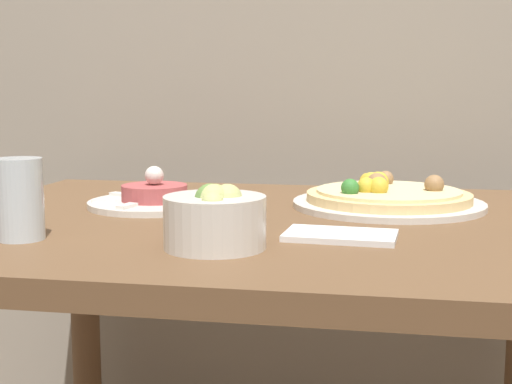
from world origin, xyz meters
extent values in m
cube|color=brown|center=(0.00, 0.39, 0.76)|extent=(1.01, 0.78, 0.03)
cylinder|color=brown|center=(-0.45, 0.72, 0.37)|extent=(0.06, 0.06, 0.74)
cylinder|color=silver|center=(0.19, 0.53, 0.78)|extent=(0.32, 0.32, 0.01)
cylinder|color=#E5C17F|center=(0.19, 0.53, 0.80)|extent=(0.27, 0.27, 0.01)
cylinder|color=beige|center=(0.19, 0.53, 0.81)|extent=(0.24, 0.24, 0.01)
sphere|color=#997047|center=(0.18, 0.61, 0.82)|extent=(0.03, 0.03, 0.03)
sphere|color=#997047|center=(0.26, 0.53, 0.82)|extent=(0.03, 0.03, 0.03)
sphere|color=#997047|center=(0.17, 0.52, 0.82)|extent=(0.03, 0.03, 0.03)
sphere|color=gold|center=(0.15, 0.50, 0.82)|extent=(0.03, 0.03, 0.03)
sphere|color=gold|center=(0.16, 0.54, 0.82)|extent=(0.03, 0.03, 0.03)
sphere|color=gold|center=(0.17, 0.49, 0.82)|extent=(0.03, 0.03, 0.03)
sphere|color=#387F33|center=(0.12, 0.47, 0.82)|extent=(0.03, 0.03, 0.03)
sphere|color=gold|center=(0.15, 0.58, 0.82)|extent=(0.03, 0.03, 0.03)
sphere|color=gold|center=(0.17, 0.55, 0.82)|extent=(0.03, 0.03, 0.03)
sphere|color=gold|center=(0.17, 0.54, 0.82)|extent=(0.04, 0.04, 0.04)
cylinder|color=silver|center=(-0.20, 0.46, 0.78)|extent=(0.22, 0.22, 0.01)
cylinder|color=#A84747|center=(-0.20, 0.46, 0.80)|extent=(0.11, 0.11, 0.03)
sphere|color=silver|center=(-0.20, 0.46, 0.83)|extent=(0.03, 0.03, 0.03)
cube|color=white|center=(-0.12, 0.46, 0.79)|extent=(0.04, 0.02, 0.01)
cube|color=white|center=(-0.15, 0.53, 0.79)|extent=(0.04, 0.04, 0.01)
cube|color=white|center=(-0.22, 0.54, 0.79)|extent=(0.02, 0.04, 0.01)
cube|color=white|center=(-0.27, 0.50, 0.79)|extent=(0.04, 0.03, 0.01)
cube|color=white|center=(-0.27, 0.43, 0.79)|extent=(0.04, 0.03, 0.01)
cube|color=white|center=(-0.22, 0.38, 0.79)|extent=(0.02, 0.04, 0.01)
cube|color=white|center=(-0.15, 0.40, 0.79)|extent=(0.04, 0.04, 0.01)
cylinder|color=silver|center=(-0.02, 0.18, 0.81)|extent=(0.13, 0.13, 0.07)
sphere|color=#A3B25B|center=(-0.03, 0.19, 0.84)|extent=(0.04, 0.04, 0.04)
sphere|color=#668E42|center=(-0.03, 0.17, 0.84)|extent=(0.04, 0.04, 0.04)
sphere|color=#8EA34C|center=(-0.04, 0.19, 0.84)|extent=(0.02, 0.02, 0.02)
sphere|color=#B7BC70|center=(-0.03, 0.17, 0.84)|extent=(0.04, 0.04, 0.04)
sphere|color=#B7BC70|center=(-0.01, 0.18, 0.84)|extent=(0.04, 0.04, 0.04)
sphere|color=#B7BC70|center=(-0.02, 0.15, 0.84)|extent=(0.03, 0.03, 0.03)
cylinder|color=silver|center=(-0.29, 0.18, 0.83)|extent=(0.06, 0.06, 0.11)
cube|color=white|center=(0.12, 0.26, 0.78)|extent=(0.15, 0.10, 0.01)
camera|label=1|loc=(0.18, -0.66, 0.97)|focal=50.00mm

